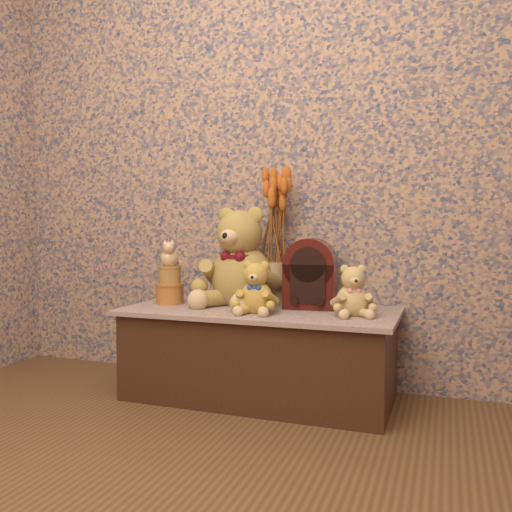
{
  "coord_description": "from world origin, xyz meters",
  "views": [
    {
      "loc": [
        0.79,
        -1.02,
        0.77
      ],
      "look_at": [
        0.0,
        1.17,
        0.64
      ],
      "focal_mm": 37.4,
      "sensor_mm": 36.0,
      "label": 1
    }
  ],
  "objects_px": {
    "teddy_large": "(242,252)",
    "biscuit_tin_lower": "(170,294)",
    "cathedral_radio": "(311,273)",
    "cat_figurine": "(169,253)",
    "ceramic_vase": "(275,283)",
    "teddy_medium": "(256,285)",
    "teddy_small": "(353,288)"
  },
  "relations": [
    {
      "from": "teddy_medium",
      "to": "cat_figurine",
      "type": "relative_size",
      "value": 1.81
    },
    {
      "from": "teddy_medium",
      "to": "ceramic_vase",
      "type": "bearing_deg",
      "value": 84.17
    },
    {
      "from": "teddy_small",
      "to": "cathedral_radio",
      "type": "distance_m",
      "value": 0.26
    },
    {
      "from": "ceramic_vase",
      "to": "cat_figurine",
      "type": "distance_m",
      "value": 0.52
    },
    {
      "from": "biscuit_tin_lower",
      "to": "cat_figurine",
      "type": "relative_size",
      "value": 1.0
    },
    {
      "from": "ceramic_vase",
      "to": "teddy_small",
      "type": "bearing_deg",
      "value": -25.65
    },
    {
      "from": "teddy_small",
      "to": "cat_figurine",
      "type": "bearing_deg",
      "value": 156.93
    },
    {
      "from": "cathedral_radio",
      "to": "ceramic_vase",
      "type": "relative_size",
      "value": 1.59
    },
    {
      "from": "teddy_large",
      "to": "teddy_medium",
      "type": "bearing_deg",
      "value": -45.19
    },
    {
      "from": "cathedral_radio",
      "to": "ceramic_vase",
      "type": "distance_m",
      "value": 0.2
    },
    {
      "from": "teddy_medium",
      "to": "biscuit_tin_lower",
      "type": "relative_size",
      "value": 1.82
    },
    {
      "from": "teddy_large",
      "to": "teddy_small",
      "type": "bearing_deg",
      "value": -4.14
    },
    {
      "from": "cathedral_radio",
      "to": "teddy_large",
      "type": "bearing_deg",
      "value": 176.15
    },
    {
      "from": "ceramic_vase",
      "to": "biscuit_tin_lower",
      "type": "height_order",
      "value": "ceramic_vase"
    },
    {
      "from": "cat_figurine",
      "to": "biscuit_tin_lower",
      "type": "bearing_deg",
      "value": -22.27
    },
    {
      "from": "teddy_large",
      "to": "biscuit_tin_lower",
      "type": "relative_size",
      "value": 3.76
    },
    {
      "from": "teddy_large",
      "to": "cathedral_radio",
      "type": "bearing_deg",
      "value": 10.36
    },
    {
      "from": "teddy_small",
      "to": "cat_figurine",
      "type": "xyz_separation_m",
      "value": [
        -0.88,
        0.03,
        0.13
      ]
    },
    {
      "from": "cathedral_radio",
      "to": "cat_figurine",
      "type": "distance_m",
      "value": 0.68
    },
    {
      "from": "cathedral_radio",
      "to": "biscuit_tin_lower",
      "type": "relative_size",
      "value": 2.41
    },
    {
      "from": "cathedral_radio",
      "to": "ceramic_vase",
      "type": "height_order",
      "value": "cathedral_radio"
    },
    {
      "from": "teddy_small",
      "to": "ceramic_vase",
      "type": "relative_size",
      "value": 1.14
    },
    {
      "from": "biscuit_tin_lower",
      "to": "teddy_medium",
      "type": "bearing_deg",
      "value": -12.7
    },
    {
      "from": "teddy_medium",
      "to": "cat_figurine",
      "type": "xyz_separation_m",
      "value": [
        -0.48,
        0.11,
        0.13
      ]
    },
    {
      "from": "teddy_large",
      "to": "biscuit_tin_lower",
      "type": "height_order",
      "value": "teddy_large"
    },
    {
      "from": "biscuit_tin_lower",
      "to": "teddy_large",
      "type": "bearing_deg",
      "value": 15.21
    },
    {
      "from": "cathedral_radio",
      "to": "teddy_medium",
      "type": "bearing_deg",
      "value": -137.22
    },
    {
      "from": "teddy_small",
      "to": "cat_figurine",
      "type": "relative_size",
      "value": 1.72
    },
    {
      "from": "ceramic_vase",
      "to": "cat_figurine",
      "type": "height_order",
      "value": "cat_figurine"
    },
    {
      "from": "teddy_small",
      "to": "ceramic_vase",
      "type": "bearing_deg",
      "value": 133.54
    },
    {
      "from": "cathedral_radio",
      "to": "ceramic_vase",
      "type": "bearing_deg",
      "value": 157.58
    },
    {
      "from": "cathedral_radio",
      "to": "cat_figurine",
      "type": "relative_size",
      "value": 2.4
    }
  ]
}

